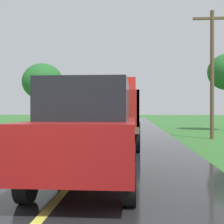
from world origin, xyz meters
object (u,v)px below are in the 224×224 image
(utility_pole_roadside, at_px, (212,69))
(following_car, at_px, (89,132))
(roadside_tree_near_left, at_px, (43,82))
(banana_truck_near, at_px, (110,111))

(utility_pole_roadside, relative_size, following_car, 1.62)
(utility_pole_roadside, height_order, following_car, utility_pole_roadside)
(roadside_tree_near_left, xyz_separation_m, following_car, (8.58, -24.93, -3.35))
(following_car, bearing_deg, banana_truck_near, 91.35)
(banana_truck_near, xyz_separation_m, utility_pole_roadside, (4.99, 3.45, 2.13))
(utility_pole_roadside, height_order, roadside_tree_near_left, utility_pole_roadside)
(following_car, bearing_deg, utility_pole_roadside, 65.15)
(following_car, bearing_deg, roadside_tree_near_left, 108.99)
(utility_pole_roadside, xyz_separation_m, following_car, (-4.82, -10.42, -2.52))
(utility_pole_roadside, distance_m, following_car, 11.75)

